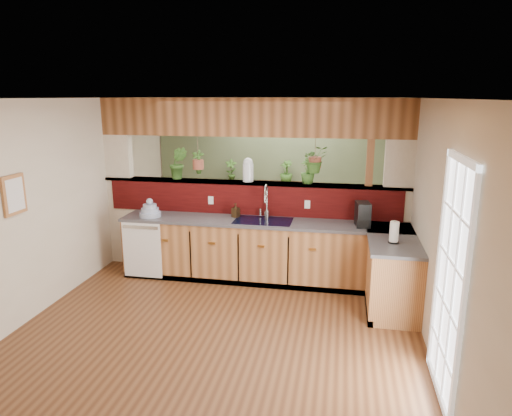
% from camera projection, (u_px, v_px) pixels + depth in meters
% --- Properties ---
extents(ground, '(4.60, 7.00, 0.01)m').
position_uv_depth(ground, '(230.00, 308.00, 5.82)').
color(ground, '#59341B').
rests_on(ground, ground).
extents(ceiling, '(4.60, 7.00, 0.01)m').
position_uv_depth(ceiling, '(227.00, 98.00, 5.20)').
color(ceiling, brown).
rests_on(ceiling, ground).
extents(wall_back, '(4.60, 0.02, 2.60)m').
position_uv_depth(wall_back, '(273.00, 166.00, 8.84)').
color(wall_back, beige).
rests_on(wall_back, ground).
extents(wall_front, '(4.60, 0.02, 2.60)m').
position_uv_depth(wall_front, '(49.00, 382.00, 2.17)').
color(wall_front, beige).
rests_on(wall_front, ground).
extents(wall_left, '(0.02, 7.00, 2.60)m').
position_uv_depth(wall_left, '(57.00, 201.00, 5.93)').
color(wall_left, beige).
rests_on(wall_left, ground).
extents(wall_right, '(0.02, 7.00, 2.60)m').
position_uv_depth(wall_right, '(429.00, 218.00, 5.09)').
color(wall_right, beige).
rests_on(wall_right, ground).
extents(pass_through_partition, '(4.60, 0.21, 2.60)m').
position_uv_depth(pass_through_partition, '(253.00, 195.00, 6.81)').
color(pass_through_partition, beige).
rests_on(pass_through_partition, ground).
extents(pass_through_ledge, '(4.60, 0.21, 0.04)m').
position_uv_depth(pass_through_ledge, '(251.00, 183.00, 6.78)').
color(pass_through_ledge, brown).
rests_on(pass_through_ledge, ground).
extents(header_beam, '(4.60, 0.15, 0.55)m').
position_uv_depth(header_beam, '(251.00, 117.00, 6.55)').
color(header_beam, brown).
rests_on(header_beam, ground).
extents(sage_backwall, '(4.55, 0.02, 2.55)m').
position_uv_depth(sage_backwall, '(273.00, 166.00, 8.82)').
color(sage_backwall, '#5B6D4A').
rests_on(sage_backwall, ground).
extents(countertop, '(4.14, 1.52, 0.90)m').
position_uv_depth(countertop, '(303.00, 256.00, 6.38)').
color(countertop, '#996034').
rests_on(countertop, ground).
extents(dishwasher, '(0.58, 0.03, 0.82)m').
position_uv_depth(dishwasher, '(142.00, 250.00, 6.61)').
color(dishwasher, white).
rests_on(dishwasher, ground).
extents(navy_sink, '(0.82, 0.50, 0.18)m').
position_uv_depth(navy_sink, '(263.00, 226.00, 6.50)').
color(navy_sink, black).
rests_on(navy_sink, countertop).
extents(french_door, '(0.06, 1.02, 2.16)m').
position_uv_depth(french_door, '(449.00, 285.00, 3.91)').
color(french_door, white).
rests_on(french_door, ground).
extents(framed_print, '(0.04, 0.35, 0.45)m').
position_uv_depth(framed_print, '(14.00, 195.00, 5.10)').
color(framed_print, '#996034').
rests_on(framed_print, wall_left).
extents(faucet, '(0.22, 0.22, 0.50)m').
position_uv_depth(faucet, '(266.00, 200.00, 6.56)').
color(faucet, '#B7B7B2').
rests_on(faucet, countertop).
extents(dish_stack, '(0.31, 0.31, 0.27)m').
position_uv_depth(dish_stack, '(150.00, 211.00, 6.69)').
color(dish_stack, '#97A4C3').
rests_on(dish_stack, countertop).
extents(soap_dispenser, '(0.12, 0.13, 0.21)m').
position_uv_depth(soap_dispenser, '(236.00, 210.00, 6.65)').
color(soap_dispenser, '#362513').
rests_on(soap_dispenser, countertop).
extents(coffee_maker, '(0.18, 0.30, 0.33)m').
position_uv_depth(coffee_maker, '(363.00, 215.00, 6.18)').
color(coffee_maker, black).
rests_on(coffee_maker, countertop).
extents(paper_towel, '(0.13, 0.13, 0.28)m').
position_uv_depth(paper_towel, '(394.00, 233.00, 5.48)').
color(paper_towel, black).
rests_on(paper_towel, countertop).
extents(glass_jar, '(0.16, 0.16, 0.35)m').
position_uv_depth(glass_jar, '(248.00, 170.00, 6.74)').
color(glass_jar, silver).
rests_on(glass_jar, pass_through_ledge).
extents(ledge_plant_left, '(0.30, 0.26, 0.49)m').
position_uv_depth(ledge_plant_left, '(178.00, 163.00, 6.92)').
color(ledge_plant_left, '#2F581E').
rests_on(ledge_plant_left, pass_through_ledge).
extents(ledge_plant_right, '(0.26, 0.26, 0.37)m').
position_uv_depth(ledge_plant_right, '(308.00, 171.00, 6.57)').
color(ledge_plant_right, '#2F581E').
rests_on(ledge_plant_right, pass_through_ledge).
extents(hanging_plant_a, '(0.19, 0.17, 0.50)m').
position_uv_depth(hanging_plant_a, '(198.00, 155.00, 6.83)').
color(hanging_plant_a, brown).
rests_on(hanging_plant_a, header_beam).
extents(hanging_plant_b, '(0.44, 0.42, 0.51)m').
position_uv_depth(hanging_plant_b, '(315.00, 148.00, 6.48)').
color(hanging_plant_b, brown).
rests_on(hanging_plant_b, header_beam).
extents(shelving_console, '(1.62, 1.03, 1.06)m').
position_uv_depth(shelving_console, '(260.00, 209.00, 8.84)').
color(shelving_console, black).
rests_on(shelving_console, ground).
extents(shelf_plant_a, '(0.25, 0.19, 0.42)m').
position_uv_depth(shelf_plant_a, '(231.00, 170.00, 8.76)').
color(shelf_plant_a, '#2F581E').
rests_on(shelf_plant_a, shelving_console).
extents(shelf_plant_b, '(0.31, 0.31, 0.42)m').
position_uv_depth(shelf_plant_b, '(286.00, 172.00, 8.57)').
color(shelf_plant_b, '#2F581E').
rests_on(shelf_plant_b, shelving_console).
extents(floor_plant, '(0.85, 0.77, 0.83)m').
position_uv_depth(floor_plant, '(341.00, 227.00, 7.93)').
color(floor_plant, '#2F581E').
rests_on(floor_plant, ground).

